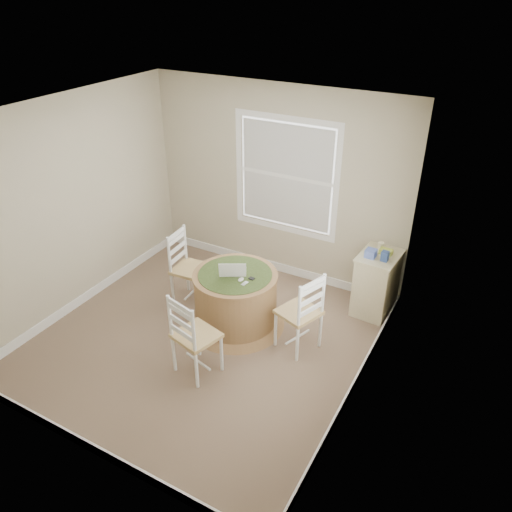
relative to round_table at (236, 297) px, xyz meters
The scene contains 14 objects.
room 0.95m from the round_table, 90.89° to the right, with size 3.64×3.64×2.64m.
round_table is the anchor object (origin of this frame).
chair_left 0.78m from the round_table, 168.33° to the left, with size 0.42×0.40×0.95m, color white, non-canonical shape.
chair_near 0.90m from the round_table, 85.87° to the right, with size 0.42×0.40×0.95m, color white, non-canonical shape.
chair_right 0.83m from the round_table, ahead, with size 0.42×0.40×0.95m, color white, non-canonical shape.
laptop 0.35m from the round_table, behind, with size 0.40×0.39×0.22m.
mouse 0.36m from the round_table, 31.15° to the right, with size 0.06×0.09×0.03m, color white.
phone 0.39m from the round_table, 31.72° to the right, with size 0.04×0.09×0.02m, color #B7BABF.
keys 0.39m from the round_table, ahead, with size 0.06×0.05×0.03m, color black.
corner_chest 1.74m from the round_table, 38.34° to the left, with size 0.48×0.63×0.80m.
tissue_box 1.67m from the round_table, 36.91° to the left, with size 0.12×0.12×0.10m, color #5D76D4.
box_yellow 1.87m from the round_table, 38.52° to the left, with size 0.15×0.10×0.06m, color #B8CA47.
box_blue 1.81m from the round_table, 33.33° to the left, with size 0.08×0.08×0.12m, color #2E4A8C.
cup_cream 1.87m from the round_table, 42.80° to the left, with size 0.07×0.07×0.09m, color beige.
Camera 1 is at (2.73, -3.71, 3.75)m, focal length 35.00 mm.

